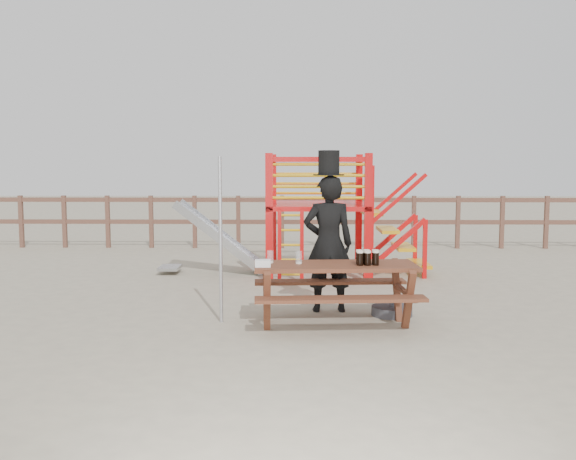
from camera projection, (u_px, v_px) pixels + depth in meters
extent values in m
plane|color=tan|center=(309.00, 325.00, 7.72)|extent=(60.00, 60.00, 0.00)
cube|color=brown|center=(304.00, 200.00, 14.56)|extent=(15.00, 0.06, 0.10)
cube|color=brown|center=(304.00, 222.00, 14.61)|extent=(15.00, 0.06, 0.10)
cube|color=brown|center=(21.00, 222.00, 14.72)|extent=(0.09, 0.09, 1.20)
cube|color=brown|center=(64.00, 222.00, 14.70)|extent=(0.09, 0.09, 1.20)
cube|color=brown|center=(108.00, 222.00, 14.69)|extent=(0.09, 0.09, 1.20)
cube|color=brown|center=(151.00, 222.00, 14.67)|extent=(0.09, 0.09, 1.20)
cube|color=brown|center=(195.00, 222.00, 14.66)|extent=(0.09, 0.09, 1.20)
cube|color=brown|center=(238.00, 222.00, 14.64)|extent=(0.09, 0.09, 1.20)
cube|color=brown|center=(282.00, 222.00, 14.62)|extent=(0.09, 0.09, 1.20)
cube|color=brown|center=(326.00, 222.00, 14.61)|extent=(0.09, 0.09, 1.20)
cube|color=brown|center=(370.00, 222.00, 14.59)|extent=(0.09, 0.09, 1.20)
cube|color=brown|center=(414.00, 222.00, 14.57)|extent=(0.09, 0.09, 1.20)
cube|color=brown|center=(458.00, 222.00, 14.56)|extent=(0.09, 0.09, 1.20)
cube|color=brown|center=(502.00, 222.00, 14.54)|extent=(0.09, 0.09, 1.20)
cube|color=brown|center=(546.00, 222.00, 14.53)|extent=(0.09, 0.09, 1.20)
cube|color=red|center=(269.00, 218.00, 10.40)|extent=(0.12, 0.12, 2.10)
cube|color=red|center=(368.00, 218.00, 10.38)|extent=(0.12, 0.12, 2.10)
cube|color=red|center=(273.00, 211.00, 11.99)|extent=(0.12, 0.12, 2.10)
cube|color=red|center=(359.00, 211.00, 11.97)|extent=(0.12, 0.12, 2.10)
cube|color=red|center=(317.00, 206.00, 11.17)|extent=(1.72, 1.72, 0.08)
cube|color=red|center=(319.00, 159.00, 10.29)|extent=(1.60, 0.08, 0.08)
cube|color=red|center=(316.00, 160.00, 11.88)|extent=(1.60, 0.08, 0.08)
cube|color=red|center=(271.00, 160.00, 11.10)|extent=(0.08, 1.60, 0.08)
cube|color=red|center=(364.00, 160.00, 11.07)|extent=(0.08, 1.60, 0.08)
cylinder|color=gold|center=(319.00, 198.00, 10.35)|extent=(1.50, 0.05, 0.05)
cylinder|color=gold|center=(316.00, 193.00, 11.94)|extent=(1.50, 0.05, 0.05)
cylinder|color=gold|center=(319.00, 187.00, 10.33)|extent=(1.50, 0.05, 0.05)
cylinder|color=gold|center=(316.00, 183.00, 11.93)|extent=(1.50, 0.05, 0.05)
cylinder|color=gold|center=(319.00, 176.00, 10.32)|extent=(1.50, 0.05, 0.05)
cylinder|color=gold|center=(316.00, 174.00, 11.91)|extent=(1.50, 0.05, 0.05)
cylinder|color=gold|center=(319.00, 164.00, 10.30)|extent=(1.50, 0.05, 0.05)
cylinder|color=gold|center=(316.00, 164.00, 11.89)|extent=(1.50, 0.05, 0.05)
cube|color=red|center=(279.00, 247.00, 10.30)|extent=(0.06, 0.06, 1.20)
cube|color=red|center=(302.00, 247.00, 10.29)|extent=(0.06, 0.06, 1.20)
cylinder|color=gold|center=(291.00, 274.00, 10.34)|extent=(0.36, 0.04, 0.04)
cylinder|color=gold|center=(291.00, 260.00, 10.32)|extent=(0.36, 0.04, 0.04)
cylinder|color=gold|center=(291.00, 245.00, 10.29)|extent=(0.36, 0.04, 0.04)
cylinder|color=gold|center=(291.00, 230.00, 10.27)|extent=(0.36, 0.04, 0.04)
cylinder|color=gold|center=(291.00, 215.00, 10.24)|extent=(0.36, 0.04, 0.04)
cube|color=gold|center=(372.00, 213.00, 11.17)|extent=(0.30, 0.90, 0.06)
cube|color=gold|center=(387.00, 230.00, 11.19)|extent=(0.30, 0.90, 0.06)
cube|color=gold|center=(403.00, 247.00, 11.22)|extent=(0.30, 0.90, 0.06)
cube|color=gold|center=(419.00, 264.00, 11.25)|extent=(0.30, 0.90, 0.06)
cube|color=red|center=(398.00, 243.00, 10.76)|extent=(0.95, 0.08, 0.86)
cube|color=red|center=(390.00, 237.00, 11.66)|extent=(0.95, 0.08, 0.86)
cube|color=#B0B2B7|center=(220.00, 238.00, 11.26)|extent=(1.53, 0.55, 1.21)
cube|color=#B0B2B7|center=(218.00, 238.00, 10.98)|extent=(1.58, 0.04, 1.28)
cube|color=#B0B2B7|center=(222.00, 234.00, 11.52)|extent=(1.58, 0.04, 1.28)
cube|color=#B0B2B7|center=(170.00, 268.00, 11.33)|extent=(0.35, 0.55, 0.05)
cube|color=brown|center=(335.00, 266.00, 7.63)|extent=(1.96, 0.84, 0.05)
cube|color=brown|center=(341.00, 299.00, 7.13)|extent=(1.94, 0.39, 0.04)
cube|color=brown|center=(330.00, 282.00, 8.18)|extent=(1.94, 0.39, 0.04)
cube|color=brown|center=(267.00, 298.00, 7.63)|extent=(0.15, 1.16, 0.69)
cube|color=brown|center=(402.00, 296.00, 7.71)|extent=(0.15, 1.16, 0.69)
imported|color=black|center=(328.00, 244.00, 8.35)|extent=(0.68, 0.47, 1.78)
cube|color=#0B8236|center=(327.00, 226.00, 8.47)|extent=(0.07, 0.02, 0.42)
cylinder|color=black|center=(329.00, 175.00, 8.26)|extent=(0.40, 0.40, 0.01)
cylinder|color=black|center=(329.00, 162.00, 8.24)|extent=(0.27, 0.27, 0.31)
cube|color=white|center=(328.00, 154.00, 8.37)|extent=(0.14, 0.01, 0.04)
cylinder|color=#B2B2B7|center=(221.00, 240.00, 7.75)|extent=(0.04, 0.04, 2.02)
cylinder|color=#38383D|center=(392.00, 311.00, 8.19)|extent=(0.52, 0.52, 0.12)
cylinder|color=#38383D|center=(392.00, 302.00, 8.18)|extent=(0.06, 0.06, 0.10)
cube|color=white|center=(263.00, 263.00, 7.43)|extent=(0.19, 0.15, 0.08)
cylinder|color=black|center=(360.00, 259.00, 7.51)|extent=(0.08, 0.08, 0.15)
cylinder|color=#FFEDD0|center=(360.00, 252.00, 7.50)|extent=(0.08, 0.08, 0.02)
cylinder|color=black|center=(368.00, 259.00, 7.52)|extent=(0.08, 0.08, 0.15)
cylinder|color=#FFEDD0|center=(368.00, 252.00, 7.51)|extent=(0.08, 0.08, 0.02)
cylinder|color=black|center=(376.00, 259.00, 7.53)|extent=(0.08, 0.08, 0.15)
cylinder|color=#FFEDD0|center=(376.00, 252.00, 7.52)|extent=(0.08, 0.08, 0.02)
cylinder|color=black|center=(359.00, 258.00, 7.60)|extent=(0.08, 0.08, 0.15)
cylinder|color=#FFEDD0|center=(359.00, 251.00, 7.59)|extent=(0.08, 0.08, 0.02)
cylinder|color=black|center=(366.00, 258.00, 7.62)|extent=(0.08, 0.08, 0.15)
cylinder|color=#FFEDD0|center=(367.00, 251.00, 7.61)|extent=(0.08, 0.08, 0.02)
cylinder|color=black|center=(375.00, 258.00, 7.62)|extent=(0.08, 0.08, 0.15)
cylinder|color=#FFEDD0|center=(375.00, 251.00, 7.61)|extent=(0.08, 0.08, 0.02)
cylinder|color=silver|center=(299.00, 257.00, 7.64)|extent=(0.08, 0.08, 0.15)
cylinder|color=#FFEDD0|center=(299.00, 263.00, 7.65)|extent=(0.07, 0.07, 0.02)
cylinder|color=silver|center=(270.00, 257.00, 7.70)|extent=(0.08, 0.08, 0.15)
cylinder|color=#FFEDD0|center=(270.00, 262.00, 7.70)|extent=(0.07, 0.07, 0.02)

